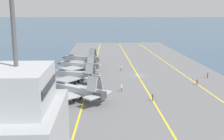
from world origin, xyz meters
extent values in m
plane|color=#334C66|center=(0.00, 0.00, 0.00)|extent=(2000.00, 2000.00, 0.00)
cube|color=slate|center=(0.00, 0.00, 0.20)|extent=(188.90, 53.39, 0.40)
cube|color=yellow|center=(0.00, -14.68, 0.40)|extent=(169.96, 4.86, 0.01)
cube|color=yellow|center=(0.00, 0.00, 0.40)|extent=(170.01, 0.36, 0.01)
cube|color=yellow|center=(0.00, 14.68, 0.40)|extent=(169.91, 6.40, 0.01)
cube|color=#9EA3A8|center=(-24.05, 18.00, 2.78)|extent=(9.21, 11.32, 1.75)
cone|color=#5B5E60|center=(-19.51, 23.96, 2.78)|extent=(2.80, 2.95, 1.66)
cube|color=#38383A|center=(-28.70, 11.90, 2.78)|extent=(2.87, 2.88, 1.49)
ellipsoid|color=#232D38|center=(-21.67, 21.12, 3.61)|extent=(2.67, 3.08, 0.96)
cube|color=#9EA3A8|center=(-26.92, 19.63, 2.21)|extent=(7.35, 7.22, 0.28)
cube|color=#9EA3A8|center=(-21.71, 15.67, 2.21)|extent=(6.60, 7.02, 0.28)
cube|color=#9EA3A8|center=(-28.58, 13.56, 5.25)|extent=(2.25, 2.53, 3.14)
cube|color=#9EA3A8|center=(-27.12, 12.45, 5.25)|extent=(2.25, 2.53, 3.14)
cube|color=#9EA3A8|center=(-30.19, 13.69, 2.78)|extent=(3.69, 3.71, 0.20)
cube|color=#9EA3A8|center=(-26.57, 10.94, 2.78)|extent=(3.61, 3.45, 0.20)
cylinder|color=#B2B2B7|center=(-21.15, 21.81, 1.15)|extent=(0.16, 0.16, 1.50)
cylinder|color=black|center=(-21.15, 21.81, 0.70)|extent=(0.54, 0.61, 0.60)
cylinder|color=#B2B2B7|center=(-25.82, 17.70, 1.15)|extent=(0.16, 0.16, 1.50)
cylinder|color=black|center=(-25.82, 17.70, 0.70)|extent=(0.54, 0.61, 0.60)
cylinder|color=#B2B2B7|center=(-23.87, 16.22, 1.15)|extent=(0.16, 0.16, 1.50)
cylinder|color=black|center=(-23.87, 16.22, 0.70)|extent=(0.54, 0.61, 0.60)
cube|color=gray|center=(-8.81, 19.50, 2.88)|extent=(5.98, 11.03, 1.60)
cone|color=#5B5E60|center=(-6.19, 25.54, 2.88)|extent=(2.25, 2.57, 1.52)
cube|color=#38383A|center=(-11.50, 13.32, 2.88)|extent=(2.42, 2.42, 1.36)
ellipsoid|color=#232D38|center=(-7.44, 22.66, 3.63)|extent=(1.90, 2.88, 0.88)
cube|color=gray|center=(-12.42, 20.65, 2.36)|extent=(7.69, 7.50, 0.28)
cube|color=gray|center=(-5.51, 17.65, 2.36)|extent=(6.66, 5.81, 0.28)
cube|color=gray|center=(-11.78, 14.78, 5.00)|extent=(1.62, 2.30, 2.62)
cube|color=gray|center=(-10.24, 14.11, 5.00)|extent=(1.62, 2.30, 2.62)
cube|color=gray|center=(-13.33, 14.62, 2.88)|extent=(3.52, 3.33, 0.20)
cube|color=gray|center=(-9.30, 12.87, 2.88)|extent=(3.22, 2.74, 0.20)
cylinder|color=#B2B2B7|center=(-7.13, 23.36, 1.24)|extent=(0.16, 0.16, 1.68)
cylinder|color=black|center=(-7.13, 23.36, 0.70)|extent=(0.44, 0.64, 0.60)
cylinder|color=#B2B2B7|center=(-10.29, 18.89, 1.24)|extent=(0.16, 0.16, 1.68)
cylinder|color=black|center=(-10.29, 18.89, 0.70)|extent=(0.44, 0.64, 0.60)
cylinder|color=#B2B2B7|center=(-8.24, 18.00, 1.24)|extent=(0.16, 0.16, 1.68)
cylinder|color=black|center=(-8.24, 18.00, 0.70)|extent=(0.44, 0.64, 0.60)
cube|color=#93999E|center=(5.22, 19.63, 2.94)|extent=(6.62, 11.24, 1.56)
cone|color=#5B5E60|center=(8.25, 25.75, 2.94)|extent=(2.31, 2.65, 1.48)
cube|color=#38383A|center=(2.11, 13.36, 2.94)|extent=(2.45, 2.50, 1.32)
ellipsoid|color=#232D38|center=(6.81, 22.83, 3.68)|extent=(2.04, 2.94, 0.86)
cube|color=#93999E|center=(1.83, 20.86, 2.44)|extent=(7.58, 7.52, 0.28)
cube|color=#93999E|center=(8.26, 17.68, 2.44)|extent=(6.58, 6.17, 0.28)
cube|color=#93999E|center=(1.95, 14.86, 5.03)|extent=(1.73, 2.36, 2.58)
cube|color=#93999E|center=(3.41, 14.13, 5.03)|extent=(1.73, 2.36, 2.58)
cube|color=#93999E|center=(0.37, 14.75, 2.94)|extent=(3.57, 3.45, 0.20)
cube|color=#93999E|center=(4.28, 12.82, 2.94)|extent=(3.31, 2.92, 0.20)
cylinder|color=#B2B2B7|center=(7.16, 23.54, 1.28)|extent=(0.16, 0.16, 1.77)
cylinder|color=black|center=(7.16, 23.54, 0.70)|extent=(0.46, 0.64, 0.60)
cylinder|color=#B2B2B7|center=(3.71, 19.04, 1.28)|extent=(0.16, 0.16, 1.77)
cylinder|color=black|center=(3.71, 19.04, 0.70)|extent=(0.46, 0.64, 0.60)
cylinder|color=#B2B2B7|center=(5.67, 18.07, 1.28)|extent=(0.16, 0.16, 1.77)
cylinder|color=black|center=(5.67, 18.07, 0.70)|extent=(0.46, 0.64, 0.60)
cube|color=gray|center=(18.52, 19.59, 2.78)|extent=(6.60, 11.22, 1.86)
cone|color=#5B5E60|center=(21.38, 25.65, 2.78)|extent=(2.53, 2.73, 1.77)
cube|color=#38383A|center=(15.60, 13.39, 2.78)|extent=(2.73, 2.60, 1.58)
ellipsoid|color=#232D38|center=(20.02, 22.76, 3.67)|extent=(2.12, 2.97, 1.02)
cube|color=gray|center=(15.19, 20.73, 2.18)|extent=(7.14, 7.11, 0.28)
cube|color=gray|center=(21.52, 17.75, 2.18)|extent=(6.02, 5.89, 0.28)
cube|color=gray|center=(15.25, 14.94, 5.29)|extent=(1.80, 2.38, 3.11)
cube|color=gray|center=(17.01, 14.11, 5.29)|extent=(1.80, 2.38, 3.11)
cube|color=gray|center=(13.69, 14.81, 2.78)|extent=(3.55, 3.40, 0.20)
cube|color=gray|center=(17.90, 12.82, 2.78)|extent=(3.27, 2.84, 0.20)
cylinder|color=#B2B2B7|center=(20.35, 23.47, 1.13)|extent=(0.16, 0.16, 1.46)
cylinder|color=black|center=(20.35, 23.47, 0.70)|extent=(0.45, 0.64, 0.60)
cylinder|color=#B2B2B7|center=(16.85, 19.09, 1.13)|extent=(0.16, 0.16, 1.46)
cylinder|color=black|center=(16.85, 19.09, 0.70)|extent=(0.45, 0.64, 0.60)
cylinder|color=#B2B2B7|center=(19.20, 17.98, 1.13)|extent=(0.16, 0.16, 1.46)
cylinder|color=black|center=(19.20, 17.98, 0.70)|extent=(0.45, 0.64, 0.60)
cylinder|color=#4C473D|center=(-25.78, 0.08, 0.83)|extent=(0.24, 0.24, 0.86)
cube|color=brown|center=(-25.78, 0.08, 1.53)|extent=(0.44, 0.46, 0.55)
sphere|color=beige|center=(-25.78, 0.08, 1.93)|extent=(0.22, 0.22, 0.22)
sphere|color=brown|center=(-25.78, 0.08, 1.99)|extent=(0.24, 0.24, 0.24)
cylinder|color=#232328|center=(-12.42, -14.63, 0.81)|extent=(0.24, 0.24, 0.81)
cube|color=red|center=(-12.42, -14.63, 1.49)|extent=(0.34, 0.43, 0.55)
sphere|color=#9E7051|center=(-12.42, -14.63, 1.89)|extent=(0.22, 0.22, 0.22)
sphere|color=red|center=(-12.42, -14.63, 1.95)|extent=(0.24, 0.24, 0.24)
cylinder|color=#383328|center=(7.27, 4.76, 0.82)|extent=(0.24, 0.24, 0.83)
cube|color=yellow|center=(7.27, 4.76, 1.53)|extent=(0.46, 0.45, 0.60)
sphere|color=tan|center=(7.27, 4.76, 1.96)|extent=(0.22, 0.22, 0.22)
sphere|color=yellow|center=(7.27, 4.76, 2.02)|extent=(0.24, 0.24, 0.24)
cylinder|color=#383328|center=(-4.22, -20.69, 0.83)|extent=(0.24, 0.24, 0.86)
cube|color=purple|center=(-4.22, -20.69, 1.52)|extent=(0.28, 0.39, 0.53)
sphere|color=tan|center=(-4.22, -20.69, 1.92)|extent=(0.22, 0.22, 0.22)
sphere|color=purple|center=(-4.22, -20.69, 1.98)|extent=(0.24, 0.24, 0.24)
cylinder|color=#4C473D|center=(-17.79, 6.50, 0.84)|extent=(0.24, 0.24, 0.89)
cube|color=white|center=(-17.79, 6.50, 1.58)|extent=(0.42, 0.33, 0.58)
sphere|color=beige|center=(-17.79, 6.50, 1.99)|extent=(0.22, 0.22, 0.22)
sphere|color=white|center=(-17.79, 6.50, 2.05)|extent=(0.24, 0.24, 0.24)
cube|color=#A5A7AA|center=(-55.31, 21.25, 11.81)|extent=(9.54, 7.43, 4.47)
cube|color=black|center=(-55.31, 17.47, 12.04)|extent=(8.07, 0.12, 0.90)
cylinder|color=#4C4C4F|center=(-54.21, 21.25, 18.44)|extent=(0.50, 0.50, 8.79)
camera|label=1|loc=(-85.59, 11.79, 20.10)|focal=45.00mm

